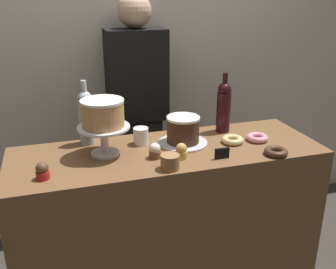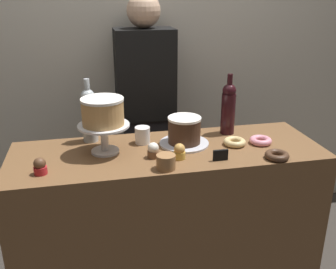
{
  "view_description": "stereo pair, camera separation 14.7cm",
  "coord_description": "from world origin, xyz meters",
  "px_view_note": "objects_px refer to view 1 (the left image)",
  "views": [
    {
      "loc": [
        -0.5,
        -1.65,
        1.63
      ],
      "look_at": [
        0.0,
        0.0,
        0.96
      ],
      "focal_mm": 41.04,
      "sensor_mm": 36.0,
      "label": 1
    },
    {
      "loc": [
        -0.36,
        -1.69,
        1.63
      ],
      "look_at": [
        0.0,
        0.0,
        0.96
      ],
      "focal_mm": 41.04,
      "sensor_mm": 36.0,
      "label": 2
    }
  ],
  "objects_px": {
    "cookie_stack": "(170,162)",
    "wine_bottle_dark_red": "(224,106)",
    "coffee_cup_ceramic": "(141,136)",
    "cupcake_caramel": "(181,151)",
    "price_sign_chalkboard": "(222,153)",
    "donut_glazed": "(232,140)",
    "cupcake_chocolate": "(42,171)",
    "cake_stand_pedestal": "(104,135)",
    "barista_figure": "(138,119)",
    "donut_pink": "(257,138)",
    "white_layer_cake": "(103,113)",
    "donut_chocolate": "(276,152)",
    "cupcake_vanilla": "(155,151)",
    "wine_bottle_clear": "(86,116)",
    "chocolate_round_cake": "(183,129)"
  },
  "relations": [
    {
      "from": "white_layer_cake",
      "to": "donut_chocolate",
      "type": "xyz_separation_m",
      "value": [
        0.77,
        -0.24,
        -0.19
      ]
    },
    {
      "from": "white_layer_cake",
      "to": "donut_chocolate",
      "type": "height_order",
      "value": "white_layer_cake"
    },
    {
      "from": "cupcake_vanilla",
      "to": "price_sign_chalkboard",
      "type": "height_order",
      "value": "cupcake_vanilla"
    },
    {
      "from": "chocolate_round_cake",
      "to": "cupcake_caramel",
      "type": "distance_m",
      "value": 0.18
    },
    {
      "from": "barista_figure",
      "to": "chocolate_round_cake",
      "type": "bearing_deg",
      "value": -79.8
    },
    {
      "from": "cake_stand_pedestal",
      "to": "coffee_cup_ceramic",
      "type": "distance_m",
      "value": 0.22
    },
    {
      "from": "white_layer_cake",
      "to": "coffee_cup_ceramic",
      "type": "bearing_deg",
      "value": 22.33
    },
    {
      "from": "cupcake_vanilla",
      "to": "wine_bottle_clear",
      "type": "bearing_deg",
      "value": 135.61
    },
    {
      "from": "donut_pink",
      "to": "donut_glazed",
      "type": "xyz_separation_m",
      "value": [
        -0.14,
        0.01,
        0.0
      ]
    },
    {
      "from": "donut_glazed",
      "to": "coffee_cup_ceramic",
      "type": "distance_m",
      "value": 0.47
    },
    {
      "from": "cupcake_chocolate",
      "to": "donut_chocolate",
      "type": "xyz_separation_m",
      "value": [
        1.06,
        -0.07,
        -0.02
      ]
    },
    {
      "from": "cake_stand_pedestal",
      "to": "barista_figure",
      "type": "height_order",
      "value": "barista_figure"
    },
    {
      "from": "cupcake_vanilla",
      "to": "donut_pink",
      "type": "relative_size",
      "value": 0.66
    },
    {
      "from": "wine_bottle_dark_red",
      "to": "cookie_stack",
      "type": "xyz_separation_m",
      "value": [
        -0.42,
        -0.36,
        -0.11
      ]
    },
    {
      "from": "wine_bottle_dark_red",
      "to": "coffee_cup_ceramic",
      "type": "relative_size",
      "value": 3.83
    },
    {
      "from": "donut_pink",
      "to": "donut_glazed",
      "type": "height_order",
      "value": "same"
    },
    {
      "from": "cake_stand_pedestal",
      "to": "white_layer_cake",
      "type": "xyz_separation_m",
      "value": [
        0.0,
        0.0,
        0.11
      ]
    },
    {
      "from": "cupcake_vanilla",
      "to": "cupcake_caramel",
      "type": "bearing_deg",
      "value": -18.15
    },
    {
      "from": "wine_bottle_clear",
      "to": "wine_bottle_dark_red",
      "type": "bearing_deg",
      "value": -3.17
    },
    {
      "from": "wine_bottle_clear",
      "to": "donut_glazed",
      "type": "bearing_deg",
      "value": -16.65
    },
    {
      "from": "donut_chocolate",
      "to": "cupcake_caramel",
      "type": "bearing_deg",
      "value": 167.79
    },
    {
      "from": "white_layer_cake",
      "to": "cupcake_caramel",
      "type": "bearing_deg",
      "value": -23.7
    },
    {
      "from": "cake_stand_pedestal",
      "to": "price_sign_chalkboard",
      "type": "distance_m",
      "value": 0.55
    },
    {
      "from": "white_layer_cake",
      "to": "coffee_cup_ceramic",
      "type": "height_order",
      "value": "white_layer_cake"
    },
    {
      "from": "wine_bottle_dark_red",
      "to": "barista_figure",
      "type": "bearing_deg",
      "value": 128.1
    },
    {
      "from": "barista_figure",
      "to": "coffee_cup_ceramic",
      "type": "bearing_deg",
      "value": -100.74
    },
    {
      "from": "cupcake_caramel",
      "to": "price_sign_chalkboard",
      "type": "relative_size",
      "value": 1.06
    },
    {
      "from": "cupcake_chocolate",
      "to": "donut_pink",
      "type": "bearing_deg",
      "value": 6.41
    },
    {
      "from": "donut_glazed",
      "to": "cookie_stack",
      "type": "height_order",
      "value": "cookie_stack"
    },
    {
      "from": "cake_stand_pedestal",
      "to": "cookie_stack",
      "type": "xyz_separation_m",
      "value": [
        0.25,
        -0.24,
        -0.06
      ]
    },
    {
      "from": "chocolate_round_cake",
      "to": "barista_figure",
      "type": "bearing_deg",
      "value": 100.2
    },
    {
      "from": "wine_bottle_dark_red",
      "to": "donut_chocolate",
      "type": "relative_size",
      "value": 2.91
    },
    {
      "from": "cookie_stack",
      "to": "wine_bottle_dark_red",
      "type": "bearing_deg",
      "value": 41.13
    },
    {
      "from": "wine_bottle_dark_red",
      "to": "donut_glazed",
      "type": "height_order",
      "value": "wine_bottle_dark_red"
    },
    {
      "from": "cupcake_chocolate",
      "to": "wine_bottle_dark_red",
      "type": "bearing_deg",
      "value": 17.53
    },
    {
      "from": "price_sign_chalkboard",
      "to": "donut_pink",
      "type": "bearing_deg",
      "value": 29.31
    },
    {
      "from": "cupcake_chocolate",
      "to": "donut_chocolate",
      "type": "distance_m",
      "value": 1.06
    },
    {
      "from": "coffee_cup_ceramic",
      "to": "cookie_stack",
      "type": "bearing_deg",
      "value": -80.1
    },
    {
      "from": "wine_bottle_dark_red",
      "to": "price_sign_chalkboard",
      "type": "distance_m",
      "value": 0.38
    },
    {
      "from": "chocolate_round_cake",
      "to": "donut_glazed",
      "type": "distance_m",
      "value": 0.26
    },
    {
      "from": "donut_pink",
      "to": "barista_figure",
      "type": "bearing_deg",
      "value": 126.58
    },
    {
      "from": "cupcake_caramel",
      "to": "barista_figure",
      "type": "bearing_deg",
      "value": 93.04
    },
    {
      "from": "chocolate_round_cake",
      "to": "wine_bottle_clear",
      "type": "height_order",
      "value": "wine_bottle_clear"
    },
    {
      "from": "wine_bottle_clear",
      "to": "cookie_stack",
      "type": "xyz_separation_m",
      "value": [
        0.31,
        -0.4,
        -0.11
      ]
    },
    {
      "from": "white_layer_cake",
      "to": "price_sign_chalkboard",
      "type": "distance_m",
      "value": 0.58
    },
    {
      "from": "wine_bottle_dark_red",
      "to": "coffee_cup_ceramic",
      "type": "xyz_separation_m",
      "value": [
        -0.47,
        -0.05,
        -0.1
      ]
    },
    {
      "from": "donut_glazed",
      "to": "cupcake_chocolate",
      "type": "bearing_deg",
      "value": -172.09
    },
    {
      "from": "cookie_stack",
      "to": "barista_figure",
      "type": "relative_size",
      "value": 0.05
    },
    {
      "from": "cupcake_caramel",
      "to": "cupcake_vanilla",
      "type": "distance_m",
      "value": 0.12
    },
    {
      "from": "cake_stand_pedestal",
      "to": "donut_glazed",
      "type": "relative_size",
      "value": 2.18
    }
  ]
}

